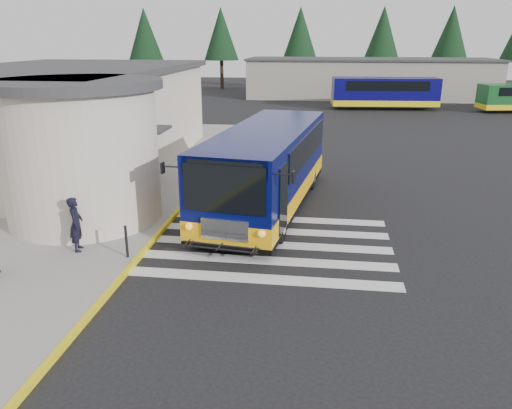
# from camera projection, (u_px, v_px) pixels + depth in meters

# --- Properties ---
(ground) EXTENTS (140.00, 140.00, 0.00)m
(ground) POSITION_uv_depth(u_px,v_px,m) (282.00, 236.00, 16.55)
(ground) COLOR black
(ground) RESTS_ON ground
(sidewalk) EXTENTS (10.00, 34.00, 0.15)m
(sidewalk) POSITION_uv_depth(u_px,v_px,m) (81.00, 189.00, 21.42)
(sidewalk) COLOR gray
(sidewalk) RESTS_ON ground
(curb_strip) EXTENTS (0.12, 34.00, 0.16)m
(curb_strip) POSITION_uv_depth(u_px,v_px,m) (193.00, 194.00, 20.80)
(curb_strip) COLOR yellow
(curb_strip) RESTS_ON ground
(station_building) EXTENTS (12.70, 18.70, 4.80)m
(station_building) POSITION_uv_depth(u_px,v_px,m) (67.00, 120.00, 23.59)
(station_building) COLOR beige
(station_building) RESTS_ON ground
(crosswalk) EXTENTS (8.00, 5.35, 0.01)m
(crosswalk) POSITION_uv_depth(u_px,v_px,m) (264.00, 244.00, 15.86)
(crosswalk) COLOR silver
(crosswalk) RESTS_ON ground
(depot_building) EXTENTS (26.40, 8.40, 4.20)m
(depot_building) POSITION_uv_depth(u_px,v_px,m) (369.00, 78.00, 54.63)
(depot_building) COLOR gray
(depot_building) RESTS_ON ground
(tree_line) EXTENTS (58.40, 4.40, 10.00)m
(tree_line) POSITION_uv_depth(u_px,v_px,m) (368.00, 34.00, 60.64)
(tree_line) COLOR black
(tree_line) RESTS_ON ground
(transit_bus) EXTENTS (4.69, 11.14, 3.07)m
(transit_bus) POSITION_uv_depth(u_px,v_px,m) (267.00, 171.00, 18.90)
(transit_bus) COLOR #060C4C
(transit_bus) RESTS_ON ground
(pedestrian_a) EXTENTS (0.56, 0.70, 1.67)m
(pedestrian_a) POSITION_uv_depth(u_px,v_px,m) (76.00, 224.00, 14.82)
(pedestrian_a) COLOR black
(pedestrian_a) RESTS_ON sidewalk
(bollard) EXTENTS (0.08, 0.08, 0.98)m
(bollard) POSITION_uv_depth(u_px,v_px,m) (126.00, 242.00, 14.44)
(bollard) COLOR black
(bollard) RESTS_ON sidewalk
(far_bus_a) EXTENTS (9.69, 3.37, 2.46)m
(far_bus_a) POSITION_uv_depth(u_px,v_px,m) (385.00, 92.00, 45.72)
(far_bus_a) COLOR #090650
(far_bus_a) RESTS_ON ground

